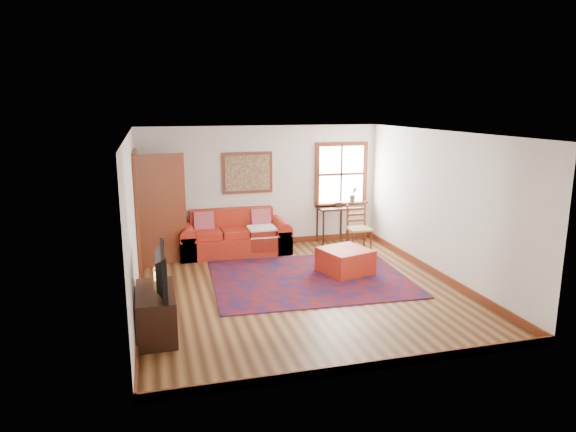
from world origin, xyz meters
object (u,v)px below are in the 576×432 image
object	(u,v)px
ladder_back_chair	(358,226)
media_cabinet	(156,313)
red_leather_sofa	(234,239)
red_ottoman	(345,261)
side_table	(333,213)

from	to	relation	value
ladder_back_chair	media_cabinet	size ratio (longest dim) A/B	0.88
red_leather_sofa	red_ottoman	distance (m)	2.46
red_ottoman	media_cabinet	xyz separation A→B (m)	(-3.26, -1.66, 0.08)
media_cabinet	red_leather_sofa	bearing A→B (deg)	65.45
red_leather_sofa	ladder_back_chair	distance (m)	2.51
red_ottoman	ladder_back_chair	distance (m)	1.49
red_ottoman	side_table	world-z (taller)	side_table
red_leather_sofa	media_cabinet	bearing A→B (deg)	-114.55
red_leather_sofa	ladder_back_chair	size ratio (longest dim) A/B	2.30
side_table	media_cabinet	bearing A→B (deg)	-135.58
ladder_back_chair	side_table	bearing A→B (deg)	109.66
red_leather_sofa	red_ottoman	world-z (taller)	red_leather_sofa
red_ottoman	red_leather_sofa	bearing A→B (deg)	116.49
red_leather_sofa	side_table	world-z (taller)	red_leather_sofa
side_table	media_cabinet	distance (m)	5.25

